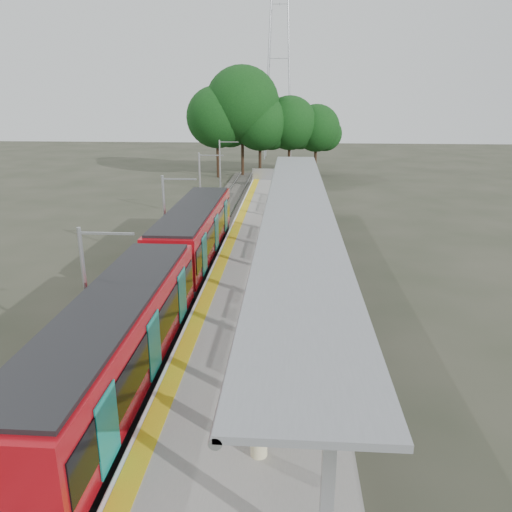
{
  "coord_description": "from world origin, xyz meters",
  "views": [
    {
      "loc": [
        1.18,
        -9.66,
        9.89
      ],
      "look_at": [
        -0.44,
        13.69,
        2.3
      ],
      "focal_mm": 35.0,
      "sensor_mm": 36.0,
      "label": 1
    }
  ],
  "objects_px": {
    "bench_near": "(306,338)",
    "litter_bin": "(302,241)",
    "info_pillar_near": "(259,427)",
    "info_pillar_far": "(302,210)",
    "bench_mid": "(297,277)",
    "bench_far": "(312,234)",
    "train": "(166,273)"
  },
  "relations": [
    {
      "from": "bench_near",
      "to": "bench_far",
      "type": "bearing_deg",
      "value": 88.59
    },
    {
      "from": "bench_mid",
      "to": "bench_far",
      "type": "relative_size",
      "value": 1.07
    },
    {
      "from": "bench_far",
      "to": "info_pillar_near",
      "type": "bearing_deg",
      "value": -109.19
    },
    {
      "from": "bench_near",
      "to": "info_pillar_far",
      "type": "height_order",
      "value": "info_pillar_far"
    },
    {
      "from": "bench_near",
      "to": "info_pillar_near",
      "type": "xyz_separation_m",
      "value": [
        -1.34,
        -5.53,
        0.31
      ]
    },
    {
      "from": "bench_far",
      "to": "litter_bin",
      "type": "distance_m",
      "value": 1.75
    },
    {
      "from": "train",
      "to": "bench_near",
      "type": "xyz_separation_m",
      "value": [
        6.35,
        -5.12,
        -0.51
      ]
    },
    {
      "from": "info_pillar_far",
      "to": "litter_bin",
      "type": "bearing_deg",
      "value": -90.92
    },
    {
      "from": "info_pillar_near",
      "to": "litter_bin",
      "type": "xyz_separation_m",
      "value": [
        1.46,
        18.19,
        -0.34
      ]
    },
    {
      "from": "bench_near",
      "to": "info_pillar_near",
      "type": "relative_size",
      "value": 0.77
    },
    {
      "from": "bench_far",
      "to": "info_pillar_far",
      "type": "relative_size",
      "value": 0.91
    },
    {
      "from": "info_pillar_near",
      "to": "info_pillar_far",
      "type": "bearing_deg",
      "value": 90.64
    },
    {
      "from": "info_pillar_near",
      "to": "info_pillar_far",
      "type": "xyz_separation_m",
      "value": [
        1.58,
        25.93,
        -0.13
      ]
    },
    {
      "from": "bench_mid",
      "to": "info_pillar_far",
      "type": "bearing_deg",
      "value": 101.38
    },
    {
      "from": "bench_far",
      "to": "litter_bin",
      "type": "xyz_separation_m",
      "value": [
        -0.64,
        -1.63,
        -0.01
      ]
    },
    {
      "from": "bench_near",
      "to": "litter_bin",
      "type": "height_order",
      "value": "bench_near"
    },
    {
      "from": "bench_mid",
      "to": "info_pillar_far",
      "type": "relative_size",
      "value": 0.98
    },
    {
      "from": "train",
      "to": "info_pillar_far",
      "type": "xyz_separation_m",
      "value": [
        6.59,
        15.28,
        -0.34
      ]
    },
    {
      "from": "train",
      "to": "litter_bin",
      "type": "relative_size",
      "value": 27.16
    },
    {
      "from": "bench_near",
      "to": "info_pillar_far",
      "type": "xyz_separation_m",
      "value": [
        0.24,
        20.4,
        0.18
      ]
    },
    {
      "from": "bench_far",
      "to": "info_pillar_far",
      "type": "height_order",
      "value": "info_pillar_far"
    },
    {
      "from": "info_pillar_near",
      "to": "bench_far",
      "type": "bearing_deg",
      "value": 88.07
    },
    {
      "from": "train",
      "to": "bench_mid",
      "type": "height_order",
      "value": "train"
    },
    {
      "from": "bench_mid",
      "to": "litter_bin",
      "type": "xyz_separation_m",
      "value": [
        0.37,
        6.32,
        -0.05
      ]
    },
    {
      "from": "bench_mid",
      "to": "train",
      "type": "bearing_deg",
      "value": -155.47
    },
    {
      "from": "train",
      "to": "bench_mid",
      "type": "distance_m",
      "value": 6.24
    },
    {
      "from": "train",
      "to": "info_pillar_near",
      "type": "distance_m",
      "value": 11.78
    },
    {
      "from": "bench_far",
      "to": "litter_bin",
      "type": "relative_size",
      "value": 1.48
    },
    {
      "from": "bench_near",
      "to": "bench_mid",
      "type": "height_order",
      "value": "bench_mid"
    },
    {
      "from": "litter_bin",
      "to": "info_pillar_far",
      "type": "bearing_deg",
      "value": 89.11
    },
    {
      "from": "train",
      "to": "bench_far",
      "type": "relative_size",
      "value": 18.33
    },
    {
      "from": "bench_mid",
      "to": "info_pillar_near",
      "type": "distance_m",
      "value": 11.92
    }
  ]
}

